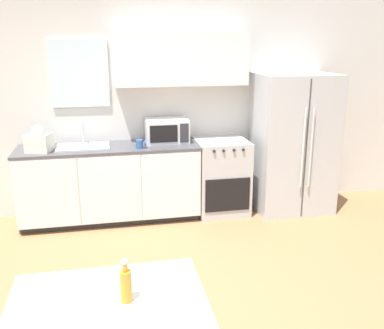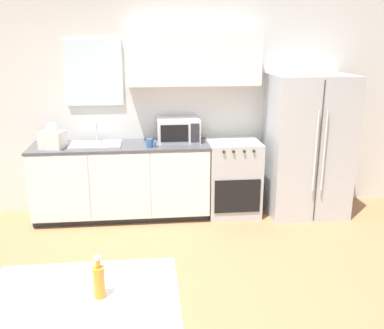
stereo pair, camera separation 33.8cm
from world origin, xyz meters
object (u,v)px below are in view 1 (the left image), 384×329
Objects in this scene: microwave at (167,131)px; coffee_mug at (140,144)px; oven_range at (221,176)px; dining_table at (109,329)px; drink_bottle at (126,285)px; refrigerator at (293,143)px.

microwave is 0.44m from coffee_mug.
coffee_mug reaches higher than oven_range.
dining_table is (-0.75, -3.06, -0.40)m from microwave.
coffee_mug is 0.46× the size of drink_bottle.
microwave is 3.07m from drink_bottle.
dining_table is at bearing -115.47° from oven_range.
refrigerator is at bearing 51.46° from dining_table.
refrigerator reaches higher than oven_range.
microwave is (-0.66, 0.09, 0.59)m from oven_range.
oven_range is 1.13m from coffee_mug.
dining_table is 0.24m from drink_bottle.
coffee_mug is at bearing 81.67° from dining_table.
microwave reaches higher than coffee_mug.
drink_bottle is at bearing -114.37° from oven_range.
drink_bottle is at bearing -102.31° from microwave.
drink_bottle is (-2.22, -2.84, 0.00)m from refrigerator.
refrigerator reaches higher than dining_table.
refrigerator is 1.91m from coffee_mug.
coffee_mug is at bearing -170.59° from oven_range.
coffee_mug is (-0.34, -0.26, -0.09)m from microwave.
microwave is 0.48× the size of dining_table.
dining_table is at bearing -103.81° from microwave.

